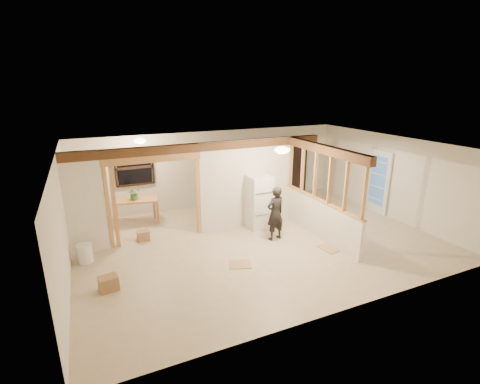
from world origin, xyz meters
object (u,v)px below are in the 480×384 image
bookshelf (293,170)px  refrigerator (259,202)px  work_table (136,212)px  woman (275,213)px  shop_vac (95,219)px

bookshelf → refrigerator: bearing=-138.9°
work_table → bookshelf: size_ratio=0.63×
woman → shop_vac: (-4.30, 2.55, -0.39)m
refrigerator → shop_vac: size_ratio=2.24×
refrigerator → woman: bearing=-89.3°
refrigerator → work_table: 3.60m
woman → shop_vac: size_ratio=2.15×
shop_vac → bookshelf: (6.79, 0.53, 0.63)m
refrigerator → bookshelf: size_ratio=0.78×
work_table → shop_vac: size_ratio=1.81×
woman → work_table: (-3.17, 2.58, -0.34)m
bookshelf → shop_vac: bearing=-175.6°
woman → refrigerator: bearing=-99.3°
refrigerator → bookshelf: bookshelf is taller
refrigerator → bookshelf: bearing=41.1°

